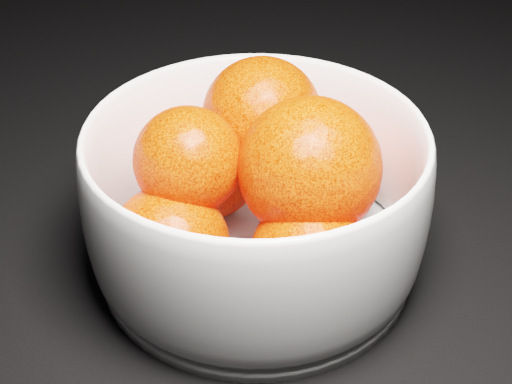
# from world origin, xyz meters

# --- Properties ---
(bowl) EXTENTS (0.23, 0.23, 0.11)m
(bowl) POSITION_xyz_m (0.24, 0.25, 0.06)
(bowl) COLOR white
(bowl) RESTS_ON ground
(orange_pile) EXTENTS (0.17, 0.18, 0.13)m
(orange_pile) POSITION_xyz_m (0.24, 0.25, 0.07)
(orange_pile) COLOR #FF320A
(orange_pile) RESTS_ON bowl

